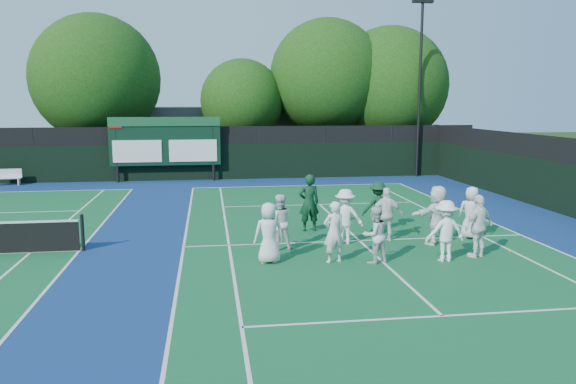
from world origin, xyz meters
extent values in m
plane|color=#19330D|center=(0.00, 0.00, 0.00)|extent=(120.00, 120.00, 0.00)
cube|color=navy|center=(-6.00, 1.00, 0.00)|extent=(34.00, 32.00, 0.01)
cube|color=#12572D|center=(0.00, 1.00, 0.01)|extent=(10.97, 23.77, 0.00)
cube|color=silver|center=(0.00, 12.88, 0.01)|extent=(10.97, 0.08, 0.00)
cube|color=silver|center=(-5.49, 1.00, 0.01)|extent=(0.08, 23.77, 0.00)
cube|color=silver|center=(5.49, 1.00, 0.01)|extent=(0.08, 23.77, 0.00)
cube|color=silver|center=(-4.12, 1.00, 0.01)|extent=(0.08, 23.77, 0.00)
cube|color=silver|center=(4.12, 1.00, 0.01)|extent=(0.08, 23.77, 0.00)
cube|color=silver|center=(0.00, -5.40, 0.01)|extent=(8.23, 0.08, 0.00)
cube|color=silver|center=(0.00, 7.40, 0.01)|extent=(8.23, 0.08, 0.00)
cube|color=silver|center=(0.00, 1.00, 0.01)|extent=(0.08, 12.80, 0.00)
cube|color=silver|center=(-14.00, 12.88, 0.01)|extent=(10.97, 0.08, 0.00)
cube|color=silver|center=(-8.52, 1.00, 0.01)|extent=(0.08, 23.77, 0.00)
cube|color=silver|center=(-9.88, 1.00, 0.01)|extent=(0.08, 23.77, 0.00)
cube|color=black|center=(-6.00, 16.00, 1.00)|extent=(34.00, 0.08, 2.00)
cube|color=black|center=(-6.00, 16.00, 2.50)|extent=(34.00, 0.05, 1.00)
cylinder|color=black|center=(-9.60, 15.60, 1.75)|extent=(0.16, 0.16, 3.50)
cylinder|color=black|center=(-4.40, 15.60, 1.75)|extent=(0.16, 0.16, 3.50)
cube|color=black|center=(-7.00, 15.60, 2.20)|extent=(6.00, 0.15, 2.60)
cube|color=#154B28|center=(-7.00, 15.50, 3.30)|extent=(6.00, 0.05, 0.50)
cube|color=white|center=(-8.50, 15.50, 1.70)|extent=(2.60, 0.04, 1.20)
cube|color=white|center=(-5.50, 15.50, 1.70)|extent=(2.60, 0.04, 1.20)
cube|color=#A3120D|center=(-9.60, 15.50, 3.20)|extent=(0.70, 0.04, 0.50)
cube|color=#56575B|center=(-2.00, 24.00, 2.00)|extent=(18.00, 6.00, 4.00)
cylinder|color=black|center=(7.50, 15.70, 5.00)|extent=(0.16, 0.16, 10.00)
cube|color=black|center=(7.50, 15.70, 10.00)|extent=(1.20, 0.30, 0.25)
cylinder|color=black|center=(-8.40, 1.00, 0.55)|extent=(0.10, 0.10, 1.10)
cube|color=silver|center=(-15.18, 15.30, 0.38)|extent=(1.37, 0.40, 0.05)
cube|color=silver|center=(-15.18, 15.44, 0.63)|extent=(1.36, 0.09, 0.45)
cube|color=silver|center=(-14.64, 15.30, 0.18)|extent=(0.06, 0.32, 0.36)
cylinder|color=black|center=(-11.20, 19.50, 1.44)|extent=(0.44, 0.44, 2.88)
sphere|color=#143A0D|center=(-11.20, 19.50, 5.72)|extent=(7.58, 7.58, 7.58)
sphere|color=#143A0D|center=(-10.60, 19.80, 4.96)|extent=(5.31, 5.31, 5.31)
cylinder|color=black|center=(-2.51, 19.50, 1.25)|extent=(0.44, 0.44, 2.50)
sphere|color=#143A0D|center=(-2.51, 19.50, 4.43)|extent=(5.15, 5.15, 5.15)
sphere|color=#143A0D|center=(-1.91, 19.80, 3.91)|extent=(3.61, 3.61, 3.61)
cylinder|color=black|center=(2.84, 19.50, 1.60)|extent=(0.44, 0.44, 3.20)
sphere|color=#143A0D|center=(2.84, 19.50, 5.91)|extent=(7.23, 7.23, 7.23)
sphere|color=#143A0D|center=(3.44, 19.80, 5.19)|extent=(5.06, 5.06, 5.06)
cylinder|color=black|center=(6.95, 19.50, 1.30)|extent=(0.44, 0.44, 2.60)
sphere|color=#143A0D|center=(6.95, 19.50, 5.40)|extent=(7.46, 7.46, 7.46)
sphere|color=#143A0D|center=(7.55, 19.80, 4.65)|extent=(5.22, 5.22, 5.22)
sphere|color=#D0D619|center=(-2.71, 1.02, 0.03)|extent=(0.07, 0.07, 0.07)
sphere|color=#D0D619|center=(2.19, 2.07, 0.03)|extent=(0.07, 0.07, 0.07)
sphere|color=#D0D619|center=(4.04, -0.92, 0.03)|extent=(0.07, 0.07, 0.07)
sphere|color=#D0D619|center=(-2.87, 1.36, 0.03)|extent=(0.07, 0.07, 0.07)
sphere|color=#D0D619|center=(0.54, 1.88, 0.03)|extent=(0.07, 0.07, 0.07)
sphere|color=#D0D619|center=(0.68, 1.77, 0.03)|extent=(0.07, 0.07, 0.07)
imported|color=white|center=(-3.10, -1.01, 0.84)|extent=(0.87, 0.62, 1.68)
imported|color=white|center=(-1.34, -1.24, 0.85)|extent=(0.71, 0.55, 1.71)
imported|color=silver|center=(-0.25, -1.43, 0.78)|extent=(0.91, 0.81, 1.57)
imported|color=white|center=(1.72, -1.53, 0.85)|extent=(1.13, 0.68, 1.70)
imported|color=white|center=(2.81, -1.29, 0.90)|extent=(1.14, 0.82, 1.80)
imported|color=white|center=(-2.65, 0.32, 0.84)|extent=(0.81, 0.63, 1.67)
imported|color=white|center=(-0.54, 0.73, 0.86)|extent=(1.23, 0.88, 1.72)
imported|color=white|center=(0.85, 0.94, 0.85)|extent=(1.07, 0.66, 1.70)
imported|color=white|center=(2.25, 0.28, 0.92)|extent=(1.79, 1.12, 1.84)
imported|color=silver|center=(3.62, 0.82, 0.85)|extent=(0.97, 0.82, 1.69)
imported|color=#0E341D|center=(-1.34, 2.59, 0.98)|extent=(0.74, 0.51, 1.96)
imported|color=#0F371E|center=(1.00, 2.30, 0.85)|extent=(1.13, 0.69, 1.70)
camera|label=1|loc=(-4.69, -15.80, 4.36)|focal=35.00mm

